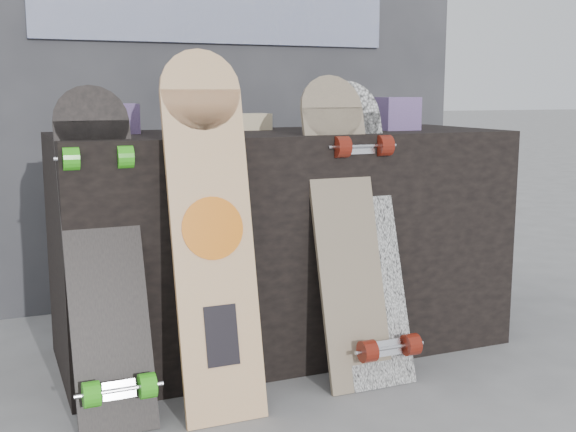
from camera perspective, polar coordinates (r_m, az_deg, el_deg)
name	(u,v)px	position (r m, az deg, el deg)	size (l,w,h in m)	color
ground	(345,397)	(2.32, 4.54, -14.08)	(60.00, 60.00, 0.00)	slate
vendor_table	(284,241)	(2.63, -0.34, -2.02)	(1.60, 0.60, 0.80)	black
booth	(212,56)	(3.38, -6.00, 12.47)	(2.40, 0.22, 2.20)	#333338
merch_box_purple	(110,119)	(2.51, -13.90, 7.47)	(0.18, 0.12, 0.10)	#42336A
merch_box_small	(395,114)	(2.73, 8.47, 8.01)	(0.14, 0.14, 0.12)	#42336A
merch_box_flat	(240,122)	(2.69, -3.83, 7.43)	(0.22, 0.10, 0.06)	#D1B78C
longboard_geisha	(211,223)	(2.10, -6.07, -0.56)	(0.24, 0.26, 1.07)	beige
longboard_celtic	(344,220)	(2.35, 4.47, -0.30)	(0.22, 0.29, 1.00)	#C9B089
longboard_cascadia	(366,226)	(2.38, 6.19, -0.80)	(0.23, 0.37, 0.98)	white
skateboard_dark	(104,249)	(2.13, -14.35, -2.54)	(0.22, 0.39, 0.96)	black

